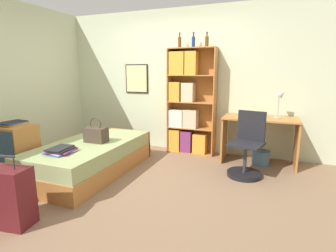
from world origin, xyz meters
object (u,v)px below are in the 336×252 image
(handbag, at_px, (96,134))
(waste_bin, at_px, (261,158))
(bottle_brown, at_px, (193,42))
(desk_lamp, at_px, (281,99))
(bed, at_px, (92,157))
(desk, at_px, (259,132))
(desk_chair, at_px, (246,155))
(bookcase, at_px, (186,106))
(book_stack_on_bed, at_px, (61,150))
(dresser, at_px, (15,152))
(magazine_pile_on_dresser, at_px, (13,123))
(bottle_clear, at_px, (207,41))
(suitcase, at_px, (7,197))
(bottle_green, at_px, (180,42))

(handbag, distance_m, waste_bin, 2.62)
(bottle_brown, relative_size, desk_lamp, 0.57)
(bed, bearing_deg, waste_bin, 27.58)
(desk, xyz_separation_m, desk_chair, (-0.14, -0.62, -0.23))
(bookcase, bearing_deg, book_stack_on_bed, -117.42)
(handbag, xyz_separation_m, dresser, (-0.92, -0.62, -0.19))
(magazine_pile_on_dresser, xyz_separation_m, bottle_brown, (1.98, 2.02, 1.20))
(bottle_clear, height_order, waste_bin, bottle_clear)
(bed, xyz_separation_m, suitcase, (0.12, -1.46, 0.07))
(book_stack_on_bed, height_order, desk_chair, desk_chair)
(dresser, height_order, desk, desk)
(book_stack_on_bed, xyz_separation_m, desk_chair, (2.19, 1.26, -0.20))
(bookcase, distance_m, desk, 1.34)
(book_stack_on_bed, height_order, bookcase, bookcase)
(bottle_brown, bearing_deg, bed, -127.52)
(bottle_clear, bearing_deg, desk, -8.11)
(bookcase, bearing_deg, waste_bin, -9.03)
(handbag, bearing_deg, dresser, -145.79)
(magazine_pile_on_dresser, relative_size, bottle_clear, 1.45)
(dresser, bearing_deg, desk_chair, 22.78)
(bottle_clear, relative_size, desk, 0.21)
(desk_chair, bearing_deg, magazine_pile_on_dresser, -157.93)
(book_stack_on_bed, distance_m, bottle_clear, 2.86)
(handbag, xyz_separation_m, bottle_green, (0.81, 1.42, 1.41))
(handbag, xyz_separation_m, desk_lamp, (2.51, 1.30, 0.50))
(bed, relative_size, magazine_pile_on_dresser, 5.68)
(desk, bearing_deg, handbag, -150.64)
(bookcase, xyz_separation_m, desk_chair, (1.14, -0.77, -0.57))
(desk, bearing_deg, magazine_pile_on_dresser, -149.80)
(handbag, bearing_deg, waste_bin, 27.65)
(book_stack_on_bed, distance_m, bookcase, 2.31)
(dresser, bearing_deg, bed, 34.91)
(desk, height_order, desk_chair, desk_chair)
(magazine_pile_on_dresser, bearing_deg, bottle_brown, 45.48)
(bookcase, height_order, waste_bin, bookcase)
(desk_chair, xyz_separation_m, waste_bin, (0.19, 0.56, -0.18))
(bottle_brown, bearing_deg, handbag, -126.32)
(bottle_brown, height_order, waste_bin, bottle_brown)
(dresser, bearing_deg, magazine_pile_on_dresser, 111.19)
(dresser, bearing_deg, desk_lamp, 29.27)
(desk_lamp, bearing_deg, waste_bin, -155.95)
(dresser, distance_m, desk_chair, 3.27)
(magazine_pile_on_dresser, bearing_deg, handbag, 32.15)
(desk, relative_size, waste_bin, 4.22)
(suitcase, bearing_deg, magazine_pile_on_dresser, 137.07)
(magazine_pile_on_dresser, height_order, desk_chair, desk_chair)
(desk_lamp, xyz_separation_m, waste_bin, (-0.23, -0.10, -0.95))
(suitcase, distance_m, desk, 3.52)
(handbag, distance_m, bottle_brown, 2.27)
(bed, bearing_deg, bottle_brown, 52.48)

